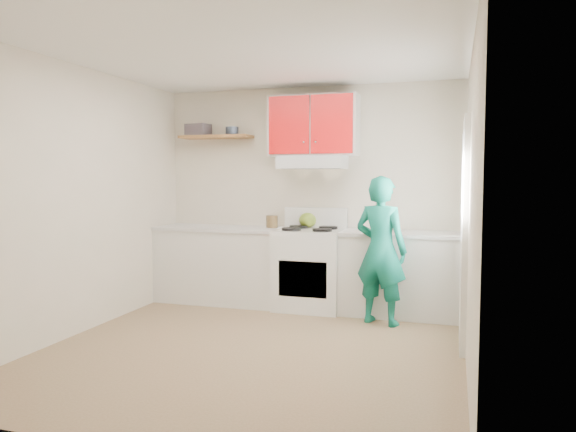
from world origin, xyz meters
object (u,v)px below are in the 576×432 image
(kettle, at_px, (308,220))
(crock, at_px, (272,223))
(stove, at_px, (310,269))
(person, at_px, (381,250))
(tin, at_px, (232,131))

(kettle, xyz_separation_m, crock, (-0.40, -0.14, -0.03))
(stove, relative_size, person, 0.60)
(crock, relative_size, person, 0.11)
(stove, xyz_separation_m, kettle, (-0.09, 0.24, 0.55))
(stove, xyz_separation_m, crock, (-0.50, 0.10, 0.52))
(tin, relative_size, person, 0.10)
(stove, distance_m, person, 1.01)
(tin, distance_m, crock, 1.22)
(stove, height_order, kettle, kettle)
(kettle, bearing_deg, crock, -172.83)
(kettle, xyz_separation_m, person, (0.96, -0.65, -0.24))
(tin, distance_m, kettle, 1.43)
(person, bearing_deg, crock, -2.62)
(person, bearing_deg, kettle, -16.37)
(tin, xyz_separation_m, person, (1.89, -0.57, -1.32))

